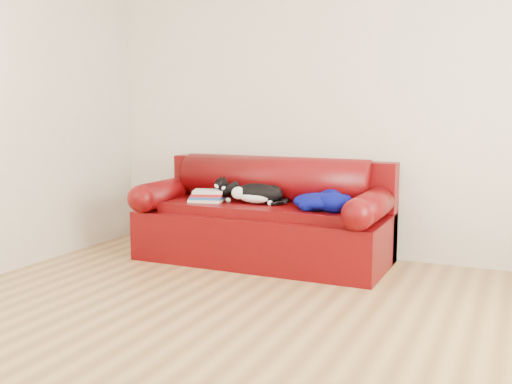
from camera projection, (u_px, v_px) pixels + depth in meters
ground at (243, 328)px, 3.57m from camera, size 4.50×4.50×0.00m
room_shell at (264, 41)px, 3.30m from camera, size 4.52×4.02×2.61m
sofa_base at (263, 234)px, 5.10m from camera, size 2.10×0.90×0.50m
sofa_back at (274, 195)px, 5.28m from camera, size 2.10×1.01×0.88m
book_stack at (208, 196)px, 5.14m from camera, size 0.31×0.27×0.10m
cat at (257, 194)px, 5.03m from camera, size 0.60×0.33×0.21m
blanket at (322, 201)px, 4.74m from camera, size 0.52×0.46×0.16m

